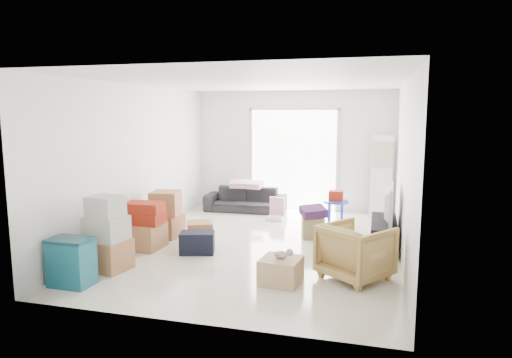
{
  "coord_description": "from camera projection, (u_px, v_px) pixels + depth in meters",
  "views": [
    {
      "loc": [
        1.85,
        -7.23,
        2.22
      ],
      "look_at": [
        -0.14,
        0.2,
        1.09
      ],
      "focal_mm": 32.0,
      "sensor_mm": 36.0,
      "label": 1
    }
  ],
  "objects": [
    {
      "name": "room_shell",
      "position": [
        261.0,
        165.0,
        7.51
      ],
      "size": [
        4.98,
        6.48,
        3.18
      ],
      "color": "beige",
      "rests_on": "ground"
    },
    {
      "name": "sliding_door",
      "position": [
        293.0,
        156.0,
        10.38
      ],
      "size": [
        2.1,
        0.04,
        2.33
      ],
      "color": "white",
      "rests_on": "room_shell"
    },
    {
      "name": "ac_tower",
      "position": [
        381.0,
        177.0,
        9.62
      ],
      "size": [
        0.45,
        0.3,
        1.75
      ],
      "primitive_type": "cube",
      "color": "white",
      "rests_on": "room_shell"
    },
    {
      "name": "tv_console",
      "position": [
        384.0,
        234.0,
        7.52
      ],
      "size": [
        0.41,
        1.36,
        0.45
      ],
      "primitive_type": "cube",
      "color": "black",
      "rests_on": "room_shell"
    },
    {
      "name": "television",
      "position": [
        384.0,
        217.0,
        7.47
      ],
      "size": [
        0.62,
        1.04,
        0.13
      ],
      "primitive_type": "imported",
      "rotation": [
        0.0,
        0.0,
        1.53
      ],
      "color": "black",
      "rests_on": "tv_console"
    },
    {
      "name": "sofa",
      "position": [
        245.0,
        196.0,
        10.3
      ],
      "size": [
        1.82,
        0.6,
        0.71
      ],
      "primitive_type": "imported",
      "rotation": [
        0.0,
        0.0,
        0.04
      ],
      "color": "black",
      "rests_on": "room_shell"
    },
    {
      "name": "pillow_left",
      "position": [
        238.0,
        177.0,
        10.3
      ],
      "size": [
        0.4,
        0.34,
        0.11
      ],
      "primitive_type": "cube",
      "rotation": [
        0.0,
        0.0,
        0.15
      ],
      "color": "#C38E9B",
      "rests_on": "sofa"
    },
    {
      "name": "pillow_right",
      "position": [
        254.0,
        178.0,
        10.17
      ],
      "size": [
        0.41,
        0.35,
        0.13
      ],
      "primitive_type": "cube",
      "rotation": [
        0.0,
        0.0,
        -0.16
      ],
      "color": "#C38E9B",
      "rests_on": "sofa"
    },
    {
      "name": "armchair",
      "position": [
        356.0,
        249.0,
        6.09
      ],
      "size": [
        1.09,
        1.08,
        0.82
      ],
      "primitive_type": "imported",
      "rotation": [
        0.0,
        0.0,
        2.5
      ],
      "color": "tan",
      "rests_on": "room_shell"
    },
    {
      "name": "storage_bins",
      "position": [
        71.0,
        262.0,
        5.86
      ],
      "size": [
        0.55,
        0.39,
        0.63
      ],
      "rotation": [
        0.0,
        0.0,
        -0.02
      ],
      "color": "#145869",
      "rests_on": "room_shell"
    },
    {
      "name": "box_stack_a",
      "position": [
        107.0,
        237.0,
        6.44
      ],
      "size": [
        0.66,
        0.58,
        1.06
      ],
      "rotation": [
        0.0,
        0.0,
        -0.13
      ],
      "color": "#A76C4B",
      "rests_on": "room_shell"
    },
    {
      "name": "box_stack_b",
      "position": [
        144.0,
        227.0,
        7.47
      ],
      "size": [
        0.62,
        0.59,
        0.77
      ],
      "rotation": [
        0.0,
        0.0,
        -0.04
      ],
      "color": "#A76C4B",
      "rests_on": "room_shell"
    },
    {
      "name": "box_stack_c",
      "position": [
        166.0,
        215.0,
        8.16
      ],
      "size": [
        0.62,
        0.55,
        0.83
      ],
      "rotation": [
        0.0,
        0.0,
        -0.01
      ],
      "color": "#A76C4B",
      "rests_on": "room_shell"
    },
    {
      "name": "loose_box",
      "position": [
        200.0,
        232.0,
        7.85
      ],
      "size": [
        0.56,
        0.56,
        0.35
      ],
      "primitive_type": "cube",
      "rotation": [
        0.0,
        0.0,
        0.44
      ],
      "color": "#A76C4B",
      "rests_on": "room_shell"
    },
    {
      "name": "duffel_bag",
      "position": [
        197.0,
        243.0,
        7.22
      ],
      "size": [
        0.6,
        0.46,
        0.34
      ],
      "primitive_type": "cube",
      "rotation": [
        0.0,
        0.0,
        0.28
      ],
      "color": "black",
      "rests_on": "room_shell"
    },
    {
      "name": "ottoman",
      "position": [
        313.0,
        227.0,
        8.11
      ],
      "size": [
        0.46,
        0.46,
        0.37
      ],
      "primitive_type": "cube",
      "rotation": [
        0.0,
        0.0,
        0.25
      ],
      "color": "#8C7B51",
      "rests_on": "room_shell"
    },
    {
      "name": "blanket",
      "position": [
        313.0,
        213.0,
        8.08
      ],
      "size": [
        0.54,
        0.54,
        0.14
      ],
      "primitive_type": "cube",
      "rotation": [
        0.0,
        0.0,
        0.42
      ],
      "color": "#3F1C47",
      "rests_on": "ottoman"
    },
    {
      "name": "kids_table",
      "position": [
        336.0,
        200.0,
        9.27
      ],
      "size": [
        0.51,
        0.51,
        0.64
      ],
      "rotation": [
        0.0,
        0.0,
        -0.09
      ],
      "color": "#1A3AC0",
      "rests_on": "room_shell"
    },
    {
      "name": "toy_walker",
      "position": [
        276.0,
        214.0,
        9.49
      ],
      "size": [
        0.38,
        0.35,
        0.46
      ],
      "rotation": [
        0.0,
        0.0,
        -0.15
      ],
      "color": "silver",
      "rests_on": "room_shell"
    },
    {
      "name": "wood_crate",
      "position": [
        281.0,
        271.0,
        5.96
      ],
      "size": [
        0.55,
        0.55,
        0.33
      ],
      "primitive_type": "cube",
      "rotation": [
        0.0,
        0.0,
        -0.11
      ],
      "color": "tan",
      "rests_on": "room_shell"
    },
    {
      "name": "plush_bunny",
      "position": [
        283.0,
        254.0,
        5.93
      ],
      "size": [
        0.25,
        0.15,
        0.13
      ],
      "rotation": [
        0.0,
        0.0,
        0.37
      ],
      "color": "#B2ADA8",
      "rests_on": "wood_crate"
    }
  ]
}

